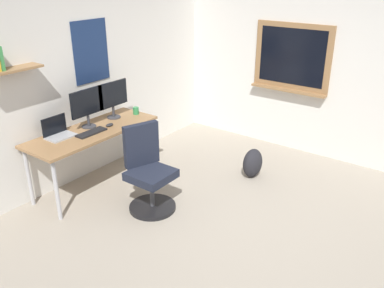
# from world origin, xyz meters

# --- Properties ---
(ground_plane) EXTENTS (5.20, 5.20, 0.00)m
(ground_plane) POSITION_xyz_m (0.00, 0.00, 0.00)
(ground_plane) COLOR #9E9384
(ground_plane) RESTS_ON ground
(wall_back) EXTENTS (5.00, 0.30, 2.60)m
(wall_back) POSITION_xyz_m (-0.01, 2.45, 1.30)
(wall_back) COLOR silver
(wall_back) RESTS_ON ground
(wall_right) EXTENTS (0.22, 5.00, 2.60)m
(wall_right) POSITION_xyz_m (2.45, 0.03, 1.30)
(wall_right) COLOR silver
(wall_right) RESTS_ON ground
(desk) EXTENTS (1.61, 0.61, 0.73)m
(desk) POSITION_xyz_m (-0.08, 2.06, 0.66)
(desk) COLOR #997047
(desk) RESTS_ON ground
(office_chair) EXTENTS (0.53, 0.55, 0.95)m
(office_chair) POSITION_xyz_m (-0.06, 1.22, 0.41)
(office_chair) COLOR black
(office_chair) RESTS_ON ground
(laptop) EXTENTS (0.31, 0.21, 0.23)m
(laptop) POSITION_xyz_m (-0.44, 2.21, 0.79)
(laptop) COLOR #ADAFB5
(laptop) RESTS_ON desk
(monitor_primary) EXTENTS (0.46, 0.17, 0.46)m
(monitor_primary) POSITION_xyz_m (-0.04, 2.16, 1.00)
(monitor_primary) COLOR #38383D
(monitor_primary) RESTS_ON desk
(monitor_secondary) EXTENTS (0.46, 0.17, 0.46)m
(monitor_secondary) POSITION_xyz_m (0.37, 2.16, 1.00)
(monitor_secondary) COLOR #38383D
(monitor_secondary) RESTS_ON desk
(keyboard) EXTENTS (0.37, 0.13, 0.02)m
(keyboard) POSITION_xyz_m (-0.16, 1.99, 0.74)
(keyboard) COLOR black
(keyboard) RESTS_ON desk
(computer_mouse) EXTENTS (0.10, 0.06, 0.03)m
(computer_mouse) POSITION_xyz_m (0.12, 1.99, 0.75)
(computer_mouse) COLOR #262628
(computer_mouse) RESTS_ON desk
(coffee_mug) EXTENTS (0.08, 0.08, 0.09)m
(coffee_mug) POSITION_xyz_m (0.63, 2.04, 0.78)
(coffee_mug) COLOR #338C4C
(coffee_mug) RESTS_ON desk
(backpack) EXTENTS (0.32, 0.22, 0.38)m
(backpack) POSITION_xyz_m (1.26, 0.64, 0.19)
(backpack) COLOR #232328
(backpack) RESTS_ON ground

